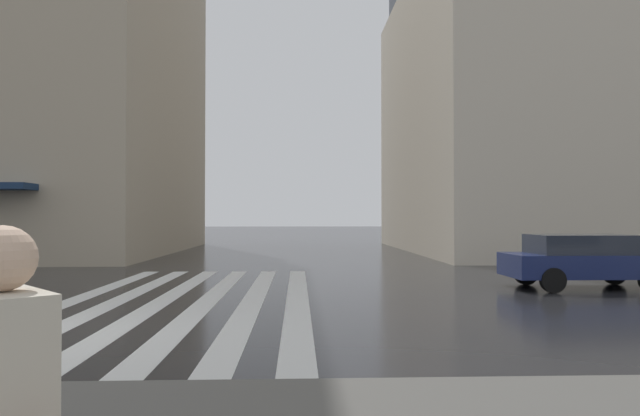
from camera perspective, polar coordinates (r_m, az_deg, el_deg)
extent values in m
plane|color=black|center=(9.95, -25.70, -11.63)|extent=(220.00, 220.00, 0.00)
cube|color=silver|center=(13.10, -2.29, -9.11)|extent=(13.00, 0.50, 0.01)
cube|color=silver|center=(13.14, -6.71, -9.08)|extent=(13.00, 0.50, 0.01)
cube|color=silver|center=(13.26, -11.08, -9.00)|extent=(13.00, 0.50, 0.01)
cube|color=silver|center=(13.45, -15.34, -8.87)|extent=(13.00, 0.50, 0.01)
cube|color=silver|center=(13.71, -19.47, -8.69)|extent=(13.00, 0.50, 0.01)
cube|color=silver|center=(14.03, -23.41, -8.49)|extent=(13.00, 0.50, 0.01)
cube|color=beige|center=(35.63, 26.13, 8.40)|extent=(18.89, 21.42, 15.22)
cube|color=navy|center=(16.37, 25.32, -5.26)|extent=(1.75, 4.10, 0.60)
cube|color=#232833|center=(16.27, 24.84, -3.35)|extent=(1.54, 2.46, 0.50)
cylinder|color=black|center=(17.71, 27.70, -5.88)|extent=(0.20, 0.62, 0.62)
cylinder|color=black|center=(16.61, 20.16, -6.27)|extent=(0.20, 0.62, 0.62)
cylinder|color=black|center=(15.11, 22.56, -6.78)|extent=(0.20, 0.62, 0.62)
cube|color=beige|center=(2.20, -29.65, -15.20)|extent=(0.46, 0.45, 0.60)
sphere|color=beige|center=(2.13, -29.55, -4.47)|extent=(0.22, 0.22, 0.22)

